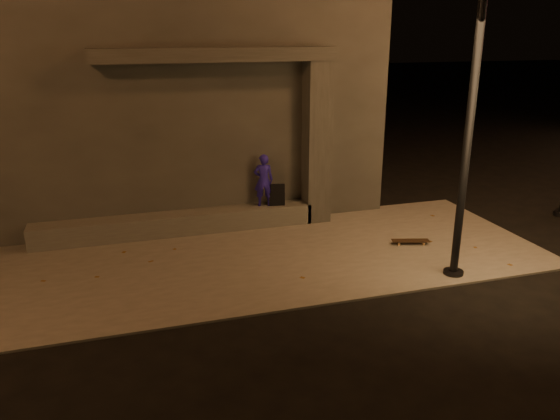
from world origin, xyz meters
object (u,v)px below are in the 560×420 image
object	(u,v)px
skateboarder	(264,180)
backpack	(276,197)
skateboard	(411,241)
street_lamp_0	(480,30)
column	(317,143)

from	to	relation	value
skateboarder	backpack	xyz separation A→B (m)	(0.30, -0.00, -0.42)
skateboarder	skateboard	world-z (taller)	skateboarder
street_lamp_0	skateboard	bearing A→B (deg)	90.55
skateboarder	skateboard	bearing A→B (deg)	152.40
street_lamp_0	skateboarder	bearing A→B (deg)	126.12
backpack	skateboard	size ratio (longest dim) A/B	0.64
column	backpack	size ratio (longest dim) A/B	7.14
backpack	street_lamp_0	bearing A→B (deg)	-48.34
column	street_lamp_0	bearing A→B (deg)	-69.16
column	skateboard	distance (m)	3.00
street_lamp_0	backpack	bearing A→B (deg)	122.89
column	skateboard	bearing A→B (deg)	-56.81
skateboarder	backpack	distance (m)	0.51
column	skateboarder	size ratio (longest dim) A/B	3.05
backpack	street_lamp_0	size ratio (longest dim) A/B	0.07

